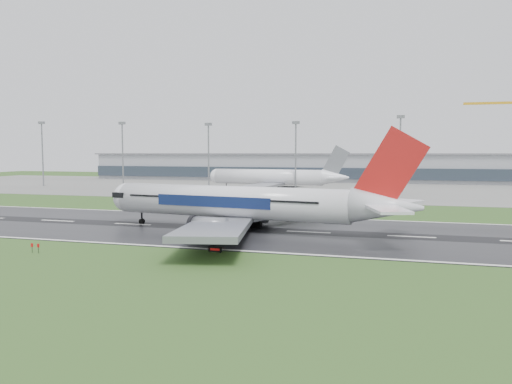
% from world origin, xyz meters
% --- Properties ---
extents(ground, '(520.00, 520.00, 0.00)m').
position_xyz_m(ground, '(0.00, 0.00, 0.00)').
color(ground, '#294A1B').
rests_on(ground, ground).
extents(runway, '(400.00, 45.00, 0.10)m').
position_xyz_m(runway, '(0.00, 0.00, 0.05)').
color(runway, black).
rests_on(runway, ground).
extents(apron, '(400.00, 130.00, 0.08)m').
position_xyz_m(apron, '(0.00, 125.00, 0.04)').
color(apron, slate).
rests_on(apron, ground).
extents(terminal, '(240.00, 36.00, 15.00)m').
position_xyz_m(terminal, '(0.00, 185.00, 7.50)').
color(terminal, gray).
rests_on(terminal, ground).
extents(main_airliner, '(75.46, 72.70, 19.94)m').
position_xyz_m(main_airliner, '(28.29, -2.55, 10.07)').
color(main_airliner, silver).
rests_on(main_airliner, runway).
extents(parked_airliner, '(66.52, 62.52, 18.34)m').
position_xyz_m(parked_airliner, '(7.17, 104.53, 9.25)').
color(parked_airliner, white).
rests_on(parked_airliner, apron).
extents(runway_sign, '(2.31, 0.61, 1.04)m').
position_xyz_m(runway_sign, '(28.94, -24.23, 0.52)').
color(runway_sign, black).
rests_on(runway_sign, ground).
extents(floodmast_0, '(0.64, 0.64, 29.76)m').
position_xyz_m(floodmast_0, '(-105.87, 100.00, 14.88)').
color(floodmast_0, gray).
rests_on(floodmast_0, ground).
extents(floodmast_1, '(0.64, 0.64, 28.89)m').
position_xyz_m(floodmast_1, '(-62.58, 100.00, 14.44)').
color(floodmast_1, gray).
rests_on(floodmast_1, ground).
extents(floodmast_2, '(0.64, 0.64, 27.73)m').
position_xyz_m(floodmast_2, '(-20.80, 100.00, 13.86)').
color(floodmast_2, gray).
rests_on(floodmast_2, ground).
extents(floodmast_3, '(0.64, 0.64, 27.79)m').
position_xyz_m(floodmast_3, '(17.41, 100.00, 13.90)').
color(floodmast_3, gray).
rests_on(floodmast_3, ground).
extents(floodmast_4, '(0.64, 0.64, 29.35)m').
position_xyz_m(floodmast_4, '(58.41, 100.00, 14.67)').
color(floodmast_4, gray).
rests_on(floodmast_4, ground).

